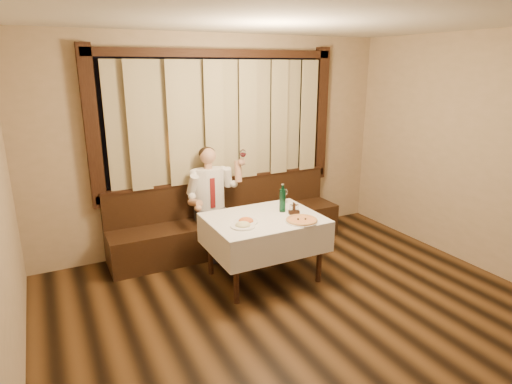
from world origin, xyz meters
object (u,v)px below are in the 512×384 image
banquette (229,225)px  pasta_cream (243,223)px  cruet_caddy (294,210)px  dining_table (264,226)px  pasta_red (246,219)px  green_bottle (282,200)px  pizza (302,220)px  seated_man (212,194)px

banquette → pasta_cream: bearing=-106.0°
banquette → cruet_caddy: 1.24m
dining_table → cruet_caddy: bearing=-9.3°
pasta_red → green_bottle: (0.54, 0.13, 0.11)m
banquette → pizza: size_ratio=8.82×
banquette → pasta_cream: 1.32m
pasta_cream → cruet_caddy: size_ratio=1.99×
pasta_red → seated_man: size_ratio=0.19×
banquette → cruet_caddy: bearing=-71.6°
dining_table → cruet_caddy: (0.36, -0.06, 0.15)m
pasta_cream → cruet_caddy: bearing=8.2°
cruet_caddy → seated_man: size_ratio=0.10×
pizza → pasta_cream: 0.66m
green_bottle → cruet_caddy: bearing=-59.8°
seated_man → cruet_caddy: bearing=-57.7°
dining_table → pizza: pizza is taller
pizza → green_bottle: (-0.02, 0.39, 0.13)m
pasta_red → cruet_caddy: bearing=-0.0°
banquette → green_bottle: size_ratio=9.52×
pasta_red → seated_man: bearing=90.7°
pasta_cream → seated_man: (0.07, 1.09, 0.03)m
cruet_caddy → dining_table: bearing=-174.1°
pizza → green_bottle: size_ratio=1.08×
dining_table → seated_man: size_ratio=0.90×
banquette → green_bottle: green_bottle is taller
green_bottle → cruet_caddy: (0.08, -0.13, -0.10)m
cruet_caddy → seated_man: seated_man is taller
cruet_caddy → pasta_cream: bearing=-156.5°
banquette → pasta_red: size_ratio=11.99×
dining_table → seated_man: 0.99m
green_bottle → cruet_caddy: 0.18m
dining_table → pasta_cream: 0.40m
dining_table → pasta_cream: pasta_cream is taller
pasta_cream → seated_man: 1.10m
cruet_caddy → seated_man: 1.17m
pizza → dining_table: bearing=133.5°
banquette → pasta_red: 1.21m
pasta_cream → green_bottle: size_ratio=0.80×
pizza → seated_man: bearing=114.4°
pasta_red → pasta_cream: (-0.09, -0.10, 0.00)m
banquette → cruet_caddy: banquette is taller
green_bottle → cruet_caddy: size_ratio=2.50×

